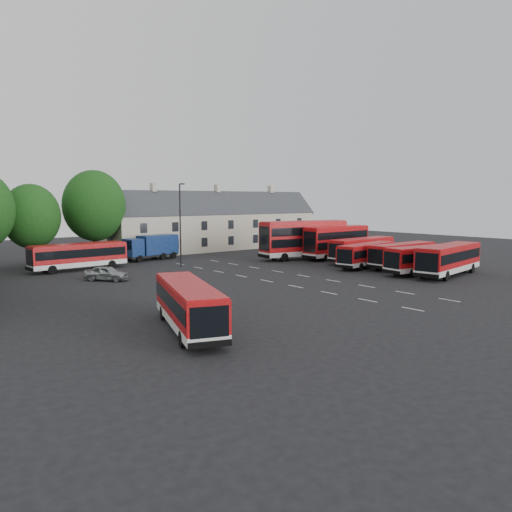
% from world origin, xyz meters
% --- Properties ---
extents(ground, '(140.00, 140.00, 0.00)m').
position_xyz_m(ground, '(0.00, 0.00, 0.00)').
color(ground, black).
rests_on(ground, ground).
extents(lane_markings, '(5.15, 33.80, 0.01)m').
position_xyz_m(lane_markings, '(2.50, 2.00, 0.01)').
color(lane_markings, beige).
rests_on(lane_markings, ground).
extents(terrace_houses, '(35.70, 7.13, 10.06)m').
position_xyz_m(terrace_houses, '(14.00, 30.00, 3.86)').
color(terrace_houses, beige).
rests_on(terrace_houses, ground).
extents(bus_row_a, '(11.48, 4.24, 3.17)m').
position_xyz_m(bus_row_a, '(16.55, -7.36, 1.91)').
color(bus_row_a, silver).
rests_on(bus_row_a, ground).
extents(bus_row_b, '(10.54, 3.65, 2.92)m').
position_xyz_m(bus_row_b, '(16.01, -5.09, 1.75)').
color(bus_row_b, silver).
rests_on(bus_row_b, ground).
extents(bus_row_c, '(9.97, 2.36, 2.82)m').
position_xyz_m(bus_row_c, '(17.78, -1.02, 1.69)').
color(bus_row_c, silver).
rests_on(bus_row_c, ground).
extents(bus_row_d, '(9.91, 3.62, 2.74)m').
position_xyz_m(bus_row_d, '(15.27, 2.03, 1.65)').
color(bus_row_d, silver).
rests_on(bus_row_d, ground).
extents(bus_row_e, '(10.72, 3.13, 2.99)m').
position_xyz_m(bus_row_e, '(18.49, 5.30, 1.80)').
color(bus_row_e, silver).
rests_on(bus_row_e, ground).
extents(bus_dd_south, '(10.48, 2.69, 4.27)m').
position_xyz_m(bus_dd_south, '(18.86, 9.79, 2.43)').
color(bus_dd_south, silver).
rests_on(bus_dd_south, ground).
extents(bus_dd_north, '(12.44, 4.77, 4.98)m').
position_xyz_m(bus_dd_north, '(15.42, 12.42, 2.84)').
color(bus_dd_north, silver).
rests_on(bus_dd_north, ground).
extents(bus_west, '(5.62, 10.29, 2.86)m').
position_xyz_m(bus_west, '(-15.51, -8.84, 1.72)').
color(bus_west, silver).
rests_on(bus_west, ground).
extents(bus_north, '(10.49, 2.83, 2.94)m').
position_xyz_m(bus_north, '(-11.24, 20.75, 1.77)').
color(bus_north, silver).
rests_on(bus_north, ground).
extents(box_truck, '(7.49, 3.31, 3.16)m').
position_xyz_m(box_truck, '(-0.52, 24.10, 1.78)').
color(box_truck, black).
rests_on(box_truck, ground).
extents(silver_car, '(4.01, 4.36, 1.45)m').
position_xyz_m(silver_car, '(-11.74, 12.03, 0.72)').
color(silver_car, '#A6A9AD').
rests_on(silver_car, ground).
extents(lamppost, '(0.67, 0.40, 9.63)m').
position_xyz_m(lamppost, '(-1.07, 15.99, 5.14)').
color(lamppost, black).
rests_on(lamppost, ground).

